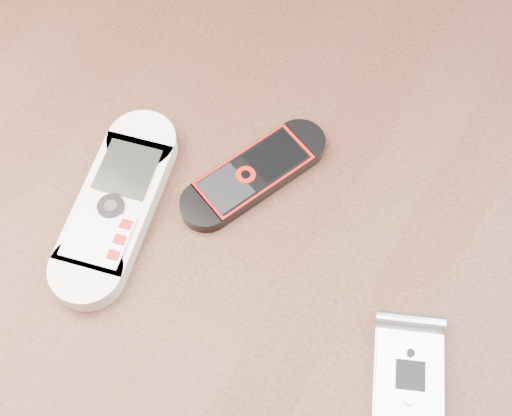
{
  "coord_description": "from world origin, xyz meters",
  "views": [
    {
      "loc": [
        0.14,
        -0.22,
        1.26
      ],
      "look_at": [
        0.01,
        0.0,
        0.76
      ],
      "focal_mm": 50.0,
      "sensor_mm": 36.0,
      "label": 1
    }
  ],
  "objects_px": {
    "table": "(251,262)",
    "motorola_razr": "(409,381)",
    "nokia_white": "(116,205)",
    "nokia_black_red": "(254,174)"
  },
  "relations": [
    {
      "from": "nokia_black_red",
      "to": "motorola_razr",
      "type": "relative_size",
      "value": 1.44
    },
    {
      "from": "nokia_white",
      "to": "nokia_black_red",
      "type": "relative_size",
      "value": 1.27
    },
    {
      "from": "table",
      "to": "nokia_white",
      "type": "height_order",
      "value": "nokia_white"
    },
    {
      "from": "nokia_white",
      "to": "nokia_black_red",
      "type": "height_order",
      "value": "nokia_white"
    },
    {
      "from": "table",
      "to": "nokia_white",
      "type": "distance_m",
      "value": 0.16
    },
    {
      "from": "table",
      "to": "nokia_white",
      "type": "relative_size",
      "value": 6.8
    },
    {
      "from": "nokia_black_red",
      "to": "motorola_razr",
      "type": "distance_m",
      "value": 0.2
    },
    {
      "from": "table",
      "to": "motorola_razr",
      "type": "distance_m",
      "value": 0.21
    },
    {
      "from": "nokia_black_red",
      "to": "motorola_razr",
      "type": "xyz_separation_m",
      "value": [
        0.18,
        -0.09,
        0.0
      ]
    },
    {
      "from": "nokia_white",
      "to": "nokia_black_red",
      "type": "distance_m",
      "value": 0.11
    }
  ]
}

